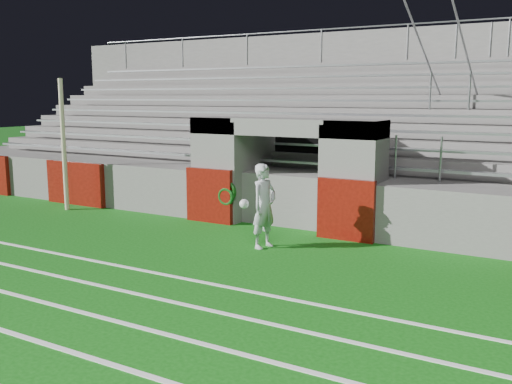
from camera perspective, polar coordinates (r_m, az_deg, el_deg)
The scene contains 5 objects.
ground at distance 11.02m, azimuth -5.63°, elevation -6.92°, with size 90.00×90.00×0.00m, color #0E540E.
field_post at distance 16.48m, azimuth -18.68°, elevation 4.46°, with size 0.12×0.12×3.59m, color beige.
stadium_structure at distance 17.74m, azimuth 9.46°, elevation 4.18°, with size 26.00×8.48×5.42m.
goalkeeper_with_ball at distance 11.76m, azimuth 0.79°, elevation -1.41°, with size 0.66×0.75×1.76m.
hose_coil at distance 13.91m, azimuth -2.97°, elevation -0.14°, with size 0.53×0.14×0.61m.
Camera 1 is at (6.18, -8.57, 3.12)m, focal length 40.00 mm.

